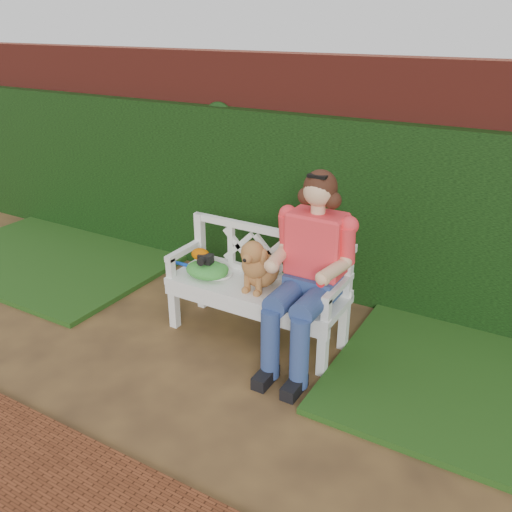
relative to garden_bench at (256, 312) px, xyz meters
The scene contains 12 objects.
ground 0.75m from the garden_bench, 120.55° to the right, with size 60.00×60.00×0.00m, color #382819.
brick_wall 1.59m from the garden_bench, 105.75° to the left, with size 10.00×0.30×2.20m, color maroon.
ivy_hedge 1.28m from the garden_bench, 108.79° to the left, with size 10.00×0.18×1.70m, color #1B4712.
grass_left 2.79m from the garden_bench, behind, with size 2.60×2.00×0.05m, color #1C4617.
brick_paving 2.26m from the garden_bench, 99.30° to the right, with size 4.00×1.20×0.03m, color #552814.
garden_bench is the anchor object (origin of this frame).
seated_woman 0.73m from the garden_bench, ahead, with size 0.65×0.86×1.54m, color #FA316C, non-canonical shape.
dog 0.46m from the garden_bench, ahead, with size 0.30×0.40×0.45m, color #AE723D, non-canonical shape.
tennis_racket 0.53m from the garden_bench, behind, with size 0.66×0.28×0.03m, color white, non-canonical shape.
green_bag 0.55m from the garden_bench, behind, with size 0.38×0.29×0.13m, color #17671F, non-canonical shape.
camera_item 0.61m from the garden_bench, behind, with size 0.11×0.09×0.08m, color black.
baseball_glove 0.67m from the garden_bench, behind, with size 0.17×0.12×0.10m, color #BD5400.
Camera 1 is at (2.35, -2.80, 2.49)m, focal length 38.00 mm.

